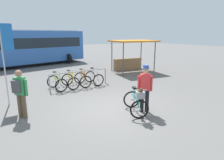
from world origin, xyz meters
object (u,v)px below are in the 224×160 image
at_px(racked_bike_lime, 57,83).
at_px(racked_bike_yellow, 70,81).
at_px(pedestrian_with_backpack, 20,91).
at_px(racked_bike_orange, 83,79).
at_px(featured_bicycle, 136,101).
at_px(bus_distant, 27,46).
at_px(banner_flag, 6,48).
at_px(market_stall, 131,52).
at_px(racked_bike_white, 94,78).
at_px(person_with_featured_bike, 145,87).

bearing_deg(racked_bike_lime, racked_bike_yellow, -0.76).
bearing_deg(pedestrian_with_backpack, racked_bike_orange, 37.43).
relative_size(featured_bicycle, bus_distant, 0.12).
height_order(racked_bike_yellow, banner_flag, banner_flag).
distance_m(featured_bicycle, market_stall, 8.29).
xyz_separation_m(racked_bike_white, market_stall, (4.23, 2.04, 1.03)).
bearing_deg(pedestrian_with_backpack, bus_distant, 78.38).
bearing_deg(racked_bike_orange, bus_distant, 97.05).
height_order(person_with_featured_bike, market_stall, market_stall).
bearing_deg(banner_flag, racked_bike_yellow, 19.04).
bearing_deg(market_stall, bus_distant, 131.50).
bearing_deg(racked_bike_white, racked_bike_yellow, 179.24).
bearing_deg(market_stall, person_with_featured_bike, -125.02).
height_order(racked_bike_lime, market_stall, market_stall).
xyz_separation_m(racked_bike_yellow, racked_bike_white, (1.40, -0.02, -0.00)).
height_order(racked_bike_white, featured_bicycle, featured_bicycle).
relative_size(racked_bike_orange, bus_distant, 0.12).
bearing_deg(racked_bike_yellow, pedestrian_with_backpack, -136.08).
distance_m(racked_bike_orange, racked_bike_white, 0.70).
bearing_deg(racked_bike_lime, pedestrian_with_backpack, -127.67).
height_order(racked_bike_yellow, person_with_featured_bike, person_with_featured_bike).
relative_size(bus_distant, market_stall, 3.02).
relative_size(racked_bike_lime, racked_bike_yellow, 1.02).
bearing_deg(racked_bike_yellow, bus_distant, 92.55).
bearing_deg(market_stall, banner_flag, -160.49).
height_order(market_stall, banner_flag, banner_flag).
distance_m(featured_bicycle, banner_flag, 5.30).
xyz_separation_m(pedestrian_with_backpack, market_stall, (8.39, 4.68, 0.46)).
distance_m(racked_bike_yellow, market_stall, 6.07).
relative_size(racked_bike_orange, featured_bicycle, 0.94).
height_order(featured_bicycle, bus_distant, bus_distant).
xyz_separation_m(featured_bicycle, pedestrian_with_backpack, (-3.41, 1.89, 0.45)).
height_order(featured_bicycle, banner_flag, banner_flag).
height_order(racked_bike_lime, featured_bicycle, featured_bicycle).
height_order(racked_bike_white, person_with_featured_bike, person_with_featured_bike).
bearing_deg(banner_flag, person_with_featured_bike, -42.16).
relative_size(pedestrian_with_backpack, market_stall, 0.48).
relative_size(racked_bike_yellow, racked_bike_orange, 0.95).
distance_m(racked_bike_yellow, person_with_featured_bike, 4.68).
bearing_deg(racked_bike_orange, racked_bike_lime, 179.24).
distance_m(racked_bike_yellow, pedestrian_with_backpack, 3.87).
height_order(racked_bike_lime, banner_flag, banner_flag).
height_order(pedestrian_with_backpack, bus_distant, bus_distant).
bearing_deg(featured_bicycle, person_with_featured_bike, 2.01).
bearing_deg(racked_bike_white, featured_bicycle, -99.42).
bearing_deg(racked_bike_lime, racked_bike_white, -0.76).
distance_m(featured_bicycle, bus_distant, 13.48).
bearing_deg(person_with_featured_bike, featured_bicycle, -177.99).
xyz_separation_m(featured_bicycle, banner_flag, (-3.52, 3.55, 1.74)).
bearing_deg(featured_bicycle, market_stall, 52.80).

